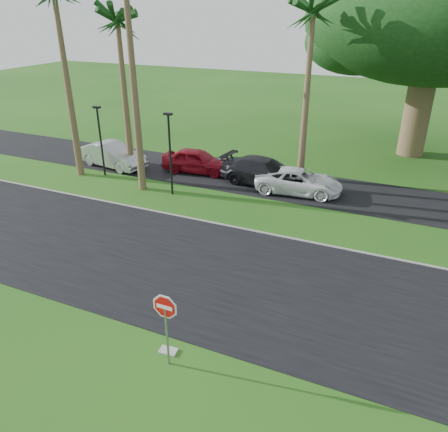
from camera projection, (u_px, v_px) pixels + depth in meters
The scene contains 15 objects.
ground at pixel (199, 303), 15.75m from camera, with size 120.00×120.00×0.00m, color #1B4D13.
road at pixel (222, 275), 17.40m from camera, with size 120.00×8.00×0.02m, color black.
parking_strip at pixel (293, 186), 26.06m from camera, with size 120.00×5.00×0.02m, color black.
curb at pixel (256, 231), 20.73m from camera, with size 120.00×0.12×0.06m, color gray.
stop_sign_near at pixel (166, 316), 12.33m from camera, with size 1.05×0.07×2.62m.
palm_left_mid at pixel (118, 26), 24.89m from camera, with size 5.00×5.00×10.00m.
palm_center at pixel (313, 17), 23.33m from camera, with size 5.00×5.00×10.50m.
canopy_tree at pixel (435, 19), 27.84m from camera, with size 16.50×16.50×13.12m.
streetlight_left at pixel (100, 137), 26.69m from camera, with size 0.45×0.25×4.34m.
streetlight_right at pixel (170, 149), 23.80m from camera, with size 0.45×0.25×4.64m.
car_silver at pixel (113, 155), 28.87m from camera, with size 1.68×4.81×1.58m, color #A1A4A8.
car_red at pixel (197, 161), 27.94m from camera, with size 1.79×4.46×1.52m, color maroon.
car_dark at pixel (265, 172), 25.91m from camera, with size 2.22×5.45×1.58m, color black.
car_minivan at pixel (299, 181), 24.85m from camera, with size 2.27×4.91×1.37m, color white.
utility_slab at pixel (168, 351), 13.54m from camera, with size 0.55×0.35×0.06m, color #A7A69F.
Camera 1 is at (6.01, -11.38, 9.67)m, focal length 35.00 mm.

